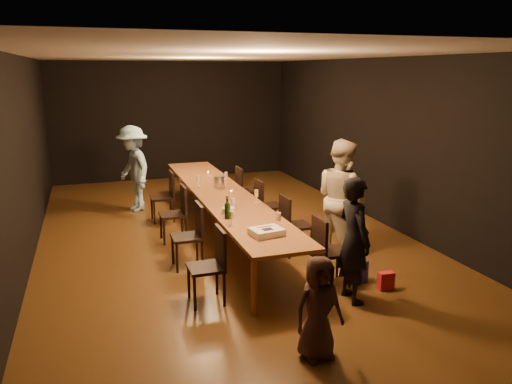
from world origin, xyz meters
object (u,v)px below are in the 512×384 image
object	(u,v)px
table	(222,196)
child	(319,308)
chair_left_2	(173,214)
woman_tan	(341,198)
chair_right_0	(332,251)
chair_right_1	(296,225)
chair_left_1	(187,236)
man_blue	(133,169)
woman_birthday	(354,240)
plate_stack	(228,211)
chair_right_2	(269,205)
champagne_bottle	(227,207)
chair_right_3	(248,190)
chair_left_0	(206,267)
chair_left_3	(162,197)
ice_bucket	(219,182)
birthday_cake	(267,232)

from	to	relation	value
table	child	bearing A→B (deg)	-91.17
chair_left_2	woman_tan	size ratio (longest dim) A/B	0.52
chair_right_0	chair_right_1	bearing A→B (deg)	180.00
chair_right_0	chair_left_1	bearing A→B (deg)	-125.22
chair_right_0	chair_left_2	bearing A→B (deg)	-144.69
man_blue	woman_birthday	bearing A→B (deg)	7.02
plate_stack	chair_right_1	bearing A→B (deg)	3.59
chair_right_2	champagne_bottle	distance (m)	1.93
chair_left_1	man_blue	bearing A→B (deg)	7.27
woman_tan	champagne_bottle	distance (m)	1.81
chair_right_2	chair_left_1	size ratio (longest dim) A/B	1.00
chair_right_2	chair_right_3	xyz separation A→B (m)	(0.00, 1.20, 0.00)
chair_left_1	plate_stack	world-z (taller)	chair_left_1
champagne_bottle	chair_left_0	bearing A→B (deg)	-119.93
chair_left_3	man_blue	size ratio (longest dim) A/B	0.54
chair_left_2	ice_bucket	size ratio (longest dim) A/B	4.56
chair_right_2	ice_bucket	world-z (taller)	ice_bucket
chair_right_0	man_blue	world-z (taller)	man_blue
woman_birthday	man_blue	world-z (taller)	man_blue
chair_right_2	table	bearing A→B (deg)	-90.00
champagne_bottle	chair_right_2	bearing A→B (deg)	51.62
chair_right_1	birthday_cake	bearing A→B (deg)	-38.49
chair_left_1	man_blue	size ratio (longest dim) A/B	0.54
woman_birthday	champagne_bottle	xyz separation A→B (m)	(-1.19, 1.43, 0.14)
table	birthday_cake	size ratio (longest dim) A/B	13.83
table	birthday_cake	distance (m)	2.32
chair_right_0	chair_left_3	size ratio (longest dim) A/B	1.00
table	chair_right_1	size ratio (longest dim) A/B	6.45
table	chair_right_2	world-z (taller)	chair_right_2
birthday_cake	champagne_bottle	distance (m)	0.90
chair_right_2	chair_left_2	size ratio (longest dim) A/B	1.00
chair_right_3	champagne_bottle	bearing A→B (deg)	-23.57
chair_right_0	chair_left_2	xyz separation A→B (m)	(-1.70, 2.40, 0.00)
chair_right_1	man_blue	bearing A→B (deg)	-147.30
birthday_cake	chair_left_3	bearing A→B (deg)	94.01
chair_right_0	chair_left_3	xyz separation A→B (m)	(-1.70, 3.60, 0.00)
chair_left_1	child	world-z (taller)	child
chair_right_3	man_blue	world-z (taller)	man_blue
chair_left_1	plate_stack	distance (m)	0.69
plate_stack	champagne_bottle	size ratio (longest dim) A/B	0.55
chair_right_1	birthday_cake	xyz separation A→B (m)	(-0.89, -1.12, 0.33)
table	ice_bucket	distance (m)	0.46
table	child	world-z (taller)	child
birthday_cake	ice_bucket	bearing A→B (deg)	79.00
table	ice_bucket	size ratio (longest dim) A/B	29.44
chair_left_2	ice_bucket	xyz separation A→B (m)	(0.91, 0.44, 0.39)
chair_left_1	chair_left_2	size ratio (longest dim) A/B	1.00
chair_right_1	chair_left_3	bearing A→B (deg)	-144.69
plate_stack	chair_right_3	bearing A→B (deg)	66.02
chair_left_1	man_blue	distance (m)	3.35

